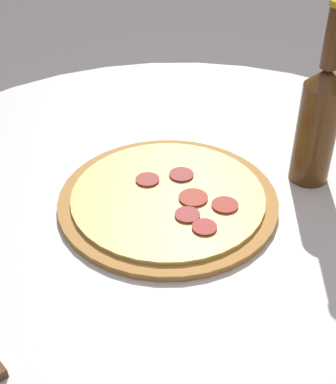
% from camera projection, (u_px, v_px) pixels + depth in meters
% --- Properties ---
extents(table, '(1.09, 1.09, 0.75)m').
position_uv_depth(table, '(182.00, 288.00, 0.90)').
color(table, silver).
rests_on(table, ground_plane).
extents(pizza, '(0.33, 0.33, 0.02)m').
position_uv_depth(pizza, '(168.00, 199.00, 0.81)').
color(pizza, '#B77F3D').
rests_on(pizza, table).
extents(beer_bottle, '(0.06, 0.06, 0.28)m').
position_uv_depth(beer_bottle, '(318.00, 120.00, 0.80)').
color(beer_bottle, '#563314').
rests_on(beer_bottle, table).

